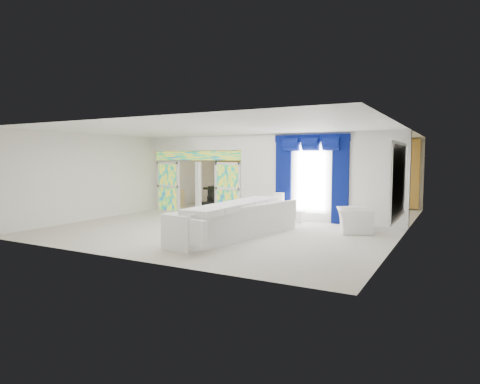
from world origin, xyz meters
The scene contains 22 objects.
floor centered at (0.00, 0.00, 0.00)m, with size 12.00×12.00×0.00m, color #B7AF9E.
dividing_wall centered at (2.15, 1.00, 1.50)m, with size 5.70×0.18×3.00m, color white.
dividing_header centered at (-2.85, 1.00, 2.73)m, with size 4.30×0.18×0.55m, color white.
stained_panel_left centered at (-4.28, 1.00, 1.00)m, with size 0.95×0.04×2.00m, color #994C3F.
stained_panel_right centered at (-1.42, 1.00, 1.00)m, with size 0.95×0.04×2.00m, color #994C3F.
stained_transom centered at (-2.85, 1.00, 2.25)m, with size 4.00×0.05×0.35m, color #994C3F.
window_pane centered at (1.90, 0.90, 1.45)m, with size 1.00×0.02×2.30m, color white.
blue_drape_left centered at (0.90, 0.87, 1.40)m, with size 0.55×0.10×2.80m, color #030D47.
blue_drape_right centered at (2.90, 0.87, 1.40)m, with size 0.55×0.10×2.80m, color #030D47.
blue_pelmet centered at (1.90, 0.87, 2.82)m, with size 2.60×0.12×0.25m, color #030D47.
wall_mirror centered at (4.94, -1.00, 1.55)m, with size 0.04×2.70×1.90m, color white.
gold_curtains centered at (0.00, 5.90, 1.50)m, with size 9.70×0.12×2.90m, color gold.
white_sofa centered at (1.05, -2.80, 0.42)m, with size 0.94×4.41×0.84m, color white.
coffee_table centered at (-0.30, -2.50, 0.21)m, with size 0.64×1.93×0.43m, color gold.
console_table centered at (1.19, 0.52, 0.19)m, with size 1.17×0.37×0.39m, color white.
table_lamp centered at (0.89, 0.52, 0.68)m, with size 0.36×0.36×0.58m, color white.
armchair centered at (3.68, -0.46, 0.35)m, with size 1.09×0.95×0.71m, color white.
grand_piano centered at (-3.07, 3.80, 0.46)m, with size 1.39×1.82×0.92m, color black.
piano_bench centered at (-3.07, 2.20, 0.16)m, with size 0.94×0.36×0.31m, color black.
tv_console centered at (-4.69, 2.09, 0.38)m, with size 0.52×0.48×0.76m, color tan.
chandelier centered at (-2.30, 3.40, 2.65)m, with size 0.60×0.60×0.60m, color gold.
decanters centered at (-0.27, -2.61, 0.54)m, with size 0.24×1.28×0.29m.
Camera 1 is at (6.38, -12.40, 2.16)m, focal length 30.67 mm.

